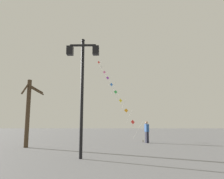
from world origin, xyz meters
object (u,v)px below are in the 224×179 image
Objects in this scene: twin_lantern_lamp_post at (82,74)px; kite_train at (113,88)px; kite_flyer at (147,131)px; bare_tree at (28,110)px.

kite_train is (1.09, 17.22, 2.28)m from twin_lantern_lamp_post.
kite_flyer is 0.39× the size of bare_tree.
twin_lantern_lamp_post is at bearing -47.90° from bare_tree.
kite_train is 8.80× the size of kite_flyer.
twin_lantern_lamp_post is 0.35× the size of kite_train.
twin_lantern_lamp_post reaches higher than kite_flyer.
twin_lantern_lamp_post is at bearing -93.63° from kite_train.
kite_flyer is at bearing -71.87° from kite_train.
bare_tree is (-5.30, -12.56, -3.59)m from kite_train.
twin_lantern_lamp_post is 3.10× the size of kite_flyer.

